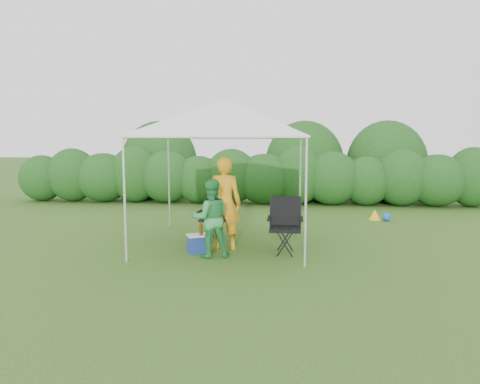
# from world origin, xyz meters

# --- Properties ---
(ground) EXTENTS (70.00, 70.00, 0.00)m
(ground) POSITION_xyz_m (0.00, 0.00, 0.00)
(ground) COLOR #3A611E
(hedge) EXTENTS (15.02, 1.53, 1.80)m
(hedge) POSITION_xyz_m (0.09, 6.00, 0.83)
(hedge) COLOR #20521A
(hedge) RESTS_ON ground
(canopy) EXTENTS (3.10, 3.10, 2.83)m
(canopy) POSITION_xyz_m (0.00, 0.50, 2.46)
(canopy) COLOR silver
(canopy) RESTS_ON ground
(chair_right) EXTENTS (0.64, 0.58, 1.02)m
(chair_right) POSITION_xyz_m (1.17, -0.06, 0.58)
(chair_right) COLOR black
(chair_right) RESTS_ON ground
(chair_left) EXTENTS (0.65, 0.61, 0.94)m
(chair_left) POSITION_xyz_m (-0.26, 0.93, 0.53)
(chair_left) COLOR black
(chair_left) RESTS_ON ground
(man) EXTENTS (0.65, 0.44, 1.75)m
(man) POSITION_xyz_m (0.03, 0.08, 0.88)
(man) COLOR #FF9D1C
(man) RESTS_ON ground
(woman) EXTENTS (0.79, 0.69, 1.38)m
(woman) POSITION_xyz_m (-0.13, -0.52, 0.69)
(woman) COLOR green
(woman) RESTS_ON ground
(cooler) EXTENTS (0.48, 0.43, 0.34)m
(cooler) POSITION_xyz_m (-0.41, -0.24, 0.17)
(cooler) COLOR navy
(cooler) RESTS_ON ground
(bottle) EXTENTS (0.06, 0.06, 0.24)m
(bottle) POSITION_xyz_m (-0.35, -0.28, 0.46)
(bottle) COLOR #592D0C
(bottle) RESTS_ON cooler
(lawn_toy) EXTENTS (0.52, 0.43, 0.26)m
(lawn_toy) POSITION_xyz_m (3.51, 3.46, 0.12)
(lawn_toy) COLOR gold
(lawn_toy) RESTS_ON ground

